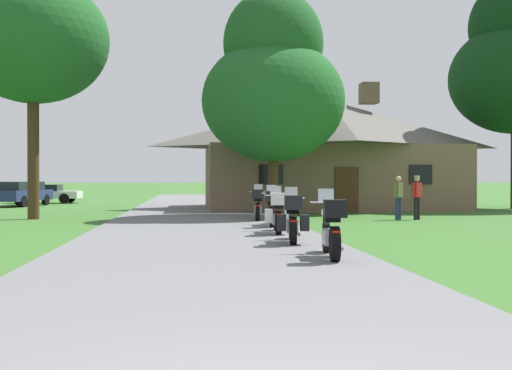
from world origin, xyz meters
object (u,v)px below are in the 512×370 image
motorcycle_white_farthest_in_row (258,205)px  bystander_olive_shirt_near_lodge (398,195)px  tree_by_lodge_front (273,84)px  parked_white_sedan_far_left (46,193)px  parked_navy_suv_far_left (20,193)px  motorcycle_white_fourth_in_row (272,208)px  motorcycle_red_third_in_row (278,213)px  tree_left_near (33,22)px  motorcycle_red_second_in_row (293,219)px  bystander_red_shirt_beside_signpost (417,195)px  motorcycle_white_nearest_to_camera (331,228)px

motorcycle_white_farthest_in_row → bystander_olive_shirt_near_lodge: bearing=10.4°
tree_by_lodge_front → parked_white_sedan_far_left: size_ratio=2.18×
tree_by_lodge_front → parked_white_sedan_far_left: bearing=128.1°
motorcycle_white_farthest_in_row → parked_white_sedan_far_left: size_ratio=0.49×
bystander_olive_shirt_near_lodge → parked_navy_suv_far_left: 22.56m
motorcycle_white_fourth_in_row → parked_navy_suv_far_left: (-12.28, 17.50, 0.16)m
motorcycle_red_third_in_row → tree_by_lodge_front: 9.88m
parked_white_sedan_far_left → motorcycle_white_farthest_in_row: bearing=-146.1°
parked_navy_suv_far_left → tree_left_near: bearing=-61.0°
motorcycle_white_farthest_in_row → tree_by_lodge_front: 5.66m
motorcycle_white_fourth_in_row → motorcycle_red_second_in_row: bearing=-85.6°
motorcycle_red_third_in_row → motorcycle_red_second_in_row: bearing=-85.3°
motorcycle_white_farthest_in_row → tree_left_near: (-8.50, 2.24, 7.01)m
bystander_olive_shirt_near_lodge → parked_navy_suv_far_left: (-17.55, 14.17, -0.15)m
motorcycle_red_second_in_row → motorcycle_white_fourth_in_row: (0.21, 5.38, 0.01)m
parked_white_sedan_far_left → parked_navy_suv_far_left: bearing=175.5°
motorcycle_red_second_in_row → tree_by_lodge_front: 12.23m
tree_by_lodge_front → parked_white_sedan_far_left: tree_by_lodge_front is taller
motorcycle_white_fourth_in_row → parked_white_sedan_far_left: 24.82m
motorcycle_white_farthest_in_row → bystander_red_shirt_beside_signpost: size_ratio=1.23×
parked_white_sedan_far_left → tree_by_lodge_front: bearing=-139.8°
parked_white_sedan_far_left → motorcycle_red_third_in_row: bearing=-152.6°
motorcycle_red_second_in_row → parked_white_sedan_far_left: bearing=120.3°
motorcycle_red_second_in_row → tree_left_near: tree_left_near is taller
motorcycle_white_farthest_in_row → motorcycle_white_fourth_in_row: bearing=-80.7°
bystander_olive_shirt_near_lodge → bystander_red_shirt_beside_signpost: bearing=-43.4°
tree_left_near → bystander_red_shirt_beside_signpost: bearing=-7.5°
motorcycle_white_fourth_in_row → tree_left_near: size_ratio=0.18×
motorcycle_red_second_in_row → motorcycle_white_fourth_in_row: 5.39m
bystander_olive_shirt_near_lodge → tree_left_near: (-13.90, 1.91, 6.70)m
bystander_red_shirt_beside_signpost → tree_left_near: (-14.62, 1.92, 6.68)m
bystander_red_shirt_beside_signpost → parked_white_sedan_far_left: 25.68m
motorcycle_white_nearest_to_camera → parked_navy_suv_far_left: bearing=121.7°
motorcycle_red_third_in_row → parked_navy_suv_far_left: parked_navy_suv_far_left is taller
motorcycle_white_nearest_to_camera → motorcycle_red_second_in_row: same height
motorcycle_white_farthest_in_row → bystander_olive_shirt_near_lodge: (5.40, 0.32, 0.31)m
parked_white_sedan_far_left → motorcycle_white_fourth_in_row: bearing=-149.5°
bystander_red_shirt_beside_signpost → tree_left_near: bearing=135.4°
motorcycle_white_nearest_to_camera → motorcycle_white_fourth_in_row: (-0.07, 8.24, 0.00)m
motorcycle_white_farthest_in_row → bystander_red_shirt_beside_signpost: bystander_red_shirt_beside_signpost is taller
motorcycle_red_second_in_row → bystander_red_shirt_beside_signpost: bystander_red_shirt_beside_signpost is taller
motorcycle_red_third_in_row → motorcycle_white_fourth_in_row: 2.76m
motorcycle_white_nearest_to_camera → motorcycle_red_third_in_row: (-0.27, 5.49, -0.01)m
motorcycle_red_second_in_row → motorcycle_white_fourth_in_row: bearing=95.1°
motorcycle_red_third_in_row → motorcycle_white_farthest_in_row: bearing=94.2°
motorcycle_white_farthest_in_row → tree_left_near: size_ratio=0.18×
motorcycle_white_fourth_in_row → bystander_red_shirt_beside_signpost: 6.87m
motorcycle_white_farthest_in_row → parked_navy_suv_far_left: bearing=137.0°
bystander_red_shirt_beside_signpost → bystander_olive_shirt_near_lodge: bearing=142.5°
tree_by_lodge_front → motorcycle_red_third_in_row: bearing=-96.7°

